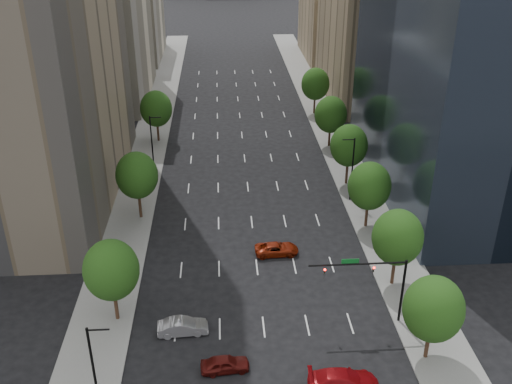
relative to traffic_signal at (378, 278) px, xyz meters
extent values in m
cube|color=slate|center=(-26.03, 30.00, -5.10)|extent=(6.00, 200.00, 0.15)
cube|color=slate|center=(4.97, 30.00, -5.10)|extent=(6.00, 200.00, 0.15)
cube|color=beige|center=(-35.53, 73.00, 12.33)|extent=(14.00, 30.00, 35.00)
cube|color=beige|center=(-35.53, 106.00, 3.83)|extent=(14.00, 26.00, 18.00)
cube|color=#8C7759|center=(14.47, 70.00, 9.83)|extent=(14.00, 30.00, 30.00)
cube|color=#8C7759|center=(14.47, 103.00, 2.83)|extent=(14.00, 26.00, 16.00)
cylinder|color=#382316|center=(3.47, -5.00, -3.30)|extent=(0.36, 0.36, 3.75)
ellipsoid|color=#1C3B10|center=(3.47, -5.00, 0.23)|extent=(5.20, 5.20, 5.98)
cylinder|color=#382316|center=(3.47, 6.00, -3.17)|extent=(0.36, 0.36, 4.00)
ellipsoid|color=#1C3B10|center=(3.47, 6.00, 0.59)|extent=(5.20, 5.20, 5.98)
cylinder|color=#382316|center=(3.47, 18.00, -3.22)|extent=(0.36, 0.36, 3.90)
ellipsoid|color=#1C3B10|center=(3.47, 18.00, 0.44)|extent=(5.20, 5.20, 5.98)
cylinder|color=#382316|center=(3.47, 30.00, -3.12)|extent=(0.36, 0.36, 4.10)
ellipsoid|color=#1C3B10|center=(3.47, 30.00, 0.73)|extent=(5.20, 5.20, 5.98)
cylinder|color=#382316|center=(3.47, 44.00, -3.27)|extent=(0.36, 0.36, 3.80)
ellipsoid|color=#1C3B10|center=(3.47, 44.00, 0.30)|extent=(5.20, 5.20, 5.98)
cylinder|color=#382316|center=(3.47, 60.00, -3.17)|extent=(0.36, 0.36, 4.00)
ellipsoid|color=#1C3B10|center=(3.47, 60.00, 0.59)|extent=(5.20, 5.20, 5.98)
cylinder|color=#382316|center=(-24.53, 2.00, -3.17)|extent=(0.36, 0.36, 4.00)
ellipsoid|color=#1C3B10|center=(-24.53, 2.00, 0.59)|extent=(5.20, 5.20, 5.98)
cylinder|color=#382316|center=(-24.53, 22.00, -3.10)|extent=(0.36, 0.36, 4.15)
ellipsoid|color=#1C3B10|center=(-24.53, 22.00, 0.80)|extent=(5.20, 5.20, 5.98)
cylinder|color=#382316|center=(-24.53, 48.00, -3.20)|extent=(0.36, 0.36, 3.95)
ellipsoid|color=#1C3B10|center=(-24.53, 48.00, 0.52)|extent=(5.20, 5.20, 5.98)
cylinder|color=black|center=(2.97, 25.00, -0.67)|extent=(0.20, 0.20, 9.00)
cylinder|color=black|center=(2.17, 25.00, 3.63)|extent=(1.60, 0.14, 0.14)
cylinder|color=black|center=(-24.03, -10.00, -0.67)|extent=(0.20, 0.20, 9.00)
cylinder|color=black|center=(-23.23, -10.00, 3.63)|extent=(1.60, 0.14, 0.14)
cylinder|color=black|center=(-24.03, 35.00, -0.67)|extent=(0.20, 0.20, 9.00)
cylinder|color=black|center=(-23.23, 35.00, 3.63)|extent=(1.60, 0.14, 0.14)
cylinder|color=black|center=(2.47, 0.00, -1.67)|extent=(0.24, 0.24, 7.00)
cylinder|color=black|center=(-2.03, 0.00, 1.63)|extent=(9.00, 0.18, 0.18)
imported|color=black|center=(-0.53, 0.00, 1.08)|extent=(0.18, 0.22, 1.10)
imported|color=black|center=(-5.03, 0.00, 1.08)|extent=(0.18, 0.22, 1.10)
sphere|color=#FF0C07|center=(-0.53, -0.18, 1.28)|extent=(0.20, 0.20, 0.20)
sphere|color=#FF0C07|center=(-5.03, -0.18, 1.28)|extent=(0.20, 0.20, 0.20)
cube|color=#0C591E|center=(-2.73, 0.00, 1.98)|extent=(1.60, 0.06, 0.45)
imported|color=maroon|center=(-4.52, -8.11, -4.32)|extent=(5.99, 2.65, 1.71)
imported|color=#51100D|center=(-14.26, -5.43, -4.46)|extent=(4.34, 2.08, 1.43)
imported|color=gray|center=(-18.12, -0.40, -4.40)|extent=(4.80, 1.96, 1.55)
imported|color=maroon|center=(-8.11, 12.52, -4.48)|extent=(5.08, 2.54, 1.38)
camera|label=1|loc=(-13.99, -43.25, 31.33)|focal=40.81mm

